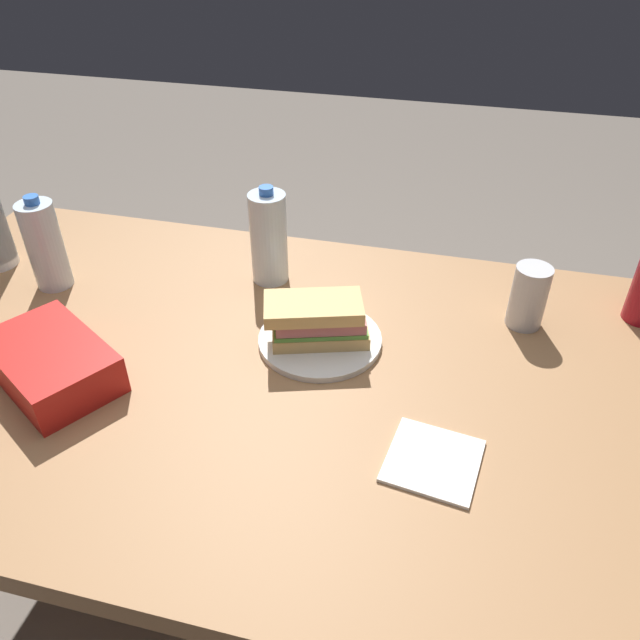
{
  "coord_description": "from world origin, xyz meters",
  "views": [
    {
      "loc": [
        -0.27,
        0.77,
        1.47
      ],
      "look_at": [
        -0.06,
        -0.09,
        0.81
      ],
      "focal_mm": 35.12,
      "sensor_mm": 36.0,
      "label": 1
    }
  ],
  "objects": [
    {
      "name": "water_bottle_tall",
      "position": [
        0.52,
        -0.14,
        0.85
      ],
      "size": [
        0.07,
        0.07,
        0.2
      ],
      "color": "silver",
      "rests_on": "dining_table"
    },
    {
      "name": "ground_plane",
      "position": [
        0.0,
        0.0,
        0.0
      ],
      "size": [
        8.0,
        8.0,
        0.0
      ],
      "primitive_type": "plane",
      "color": "#70665B"
    },
    {
      "name": "soda_can_silver",
      "position": [
        -0.42,
        -0.24,
        0.82
      ],
      "size": [
        0.07,
        0.07,
        0.12
      ],
      "primitive_type": "cylinder",
      "color": "silver",
      "rests_on": "dining_table"
    },
    {
      "name": "sandwich",
      "position": [
        -0.06,
        -0.08,
        0.81
      ],
      "size": [
        0.2,
        0.15,
        0.08
      ],
      "color": "#DBB26B",
      "rests_on": "paper_plate"
    },
    {
      "name": "paper_plate",
      "position": [
        -0.06,
        -0.09,
        0.76
      ],
      "size": [
        0.22,
        0.22,
        0.01
      ],
      "primitive_type": "cylinder",
      "color": "white",
      "rests_on": "dining_table"
    },
    {
      "name": "dining_table",
      "position": [
        0.0,
        0.0,
        0.67
      ],
      "size": [
        1.61,
        0.9,
        0.76
      ],
      "color": "#9E7047",
      "rests_on": "ground_plane"
    },
    {
      "name": "paper_napkin",
      "position": [
        -0.29,
        0.14,
        0.76
      ],
      "size": [
        0.15,
        0.15,
        0.01
      ],
      "primitive_type": "cube",
      "rotation": [
        0.0,
        0.0,
        4.57
      ],
      "color": "white",
      "rests_on": "dining_table"
    },
    {
      "name": "chip_bag",
      "position": [
        0.35,
        0.12,
        0.79
      ],
      "size": [
        0.27,
        0.25,
        0.07
      ],
      "primitive_type": "cube",
      "rotation": [
        0.0,
        0.0,
        5.73
      ],
      "color": "red",
      "rests_on": "dining_table"
    },
    {
      "name": "water_bottle_spare",
      "position": [
        0.09,
        -0.27,
        0.85
      ],
      "size": [
        0.07,
        0.07,
        0.21
      ],
      "color": "silver",
      "rests_on": "dining_table"
    }
  ]
}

